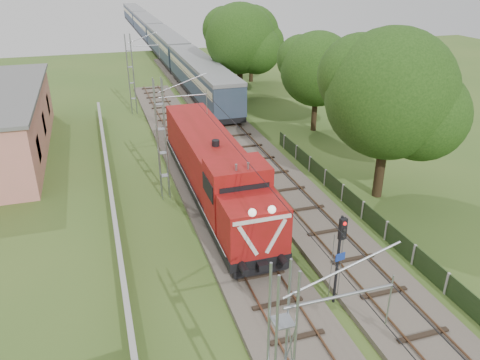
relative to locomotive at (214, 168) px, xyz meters
name	(u,v)px	position (x,y,z in m)	size (l,w,h in m)	color
ground	(272,301)	(0.00, -10.47, -2.36)	(140.00, 140.00, 0.00)	#375720
track_main	(230,224)	(0.00, -3.47, -2.18)	(4.20, 70.00, 0.45)	#6B6054
track_side	(243,142)	(5.00, 9.53, -2.18)	(4.20, 80.00, 0.45)	#6B6054
catenary	(163,140)	(-2.95, 1.53, 1.69)	(3.31, 70.00, 8.00)	gray
boundary_wall	(111,194)	(-6.50, 1.53, -1.61)	(0.25, 40.00, 1.50)	#9E9E99
fence	(386,231)	(8.00, -7.47, -1.76)	(0.12, 32.00, 1.20)	black
locomotive	(214,168)	(0.00, 0.00, 0.00)	(3.20, 18.26, 4.64)	black
coach_rake	(155,34)	(5.00, 61.21, 0.28)	(3.21, 95.85, 3.71)	black
signal_post	(340,246)	(2.68, -11.48, 0.77)	(0.50, 0.39, 4.55)	black
tree_a	(392,96)	(10.71, -2.48, 4.51)	(8.49, 8.09, 11.01)	#392717
tree_b	(318,70)	(12.51, 11.15, 3.25)	(6.94, 6.61, 8.99)	#392717
tree_c	(241,39)	(9.48, 24.39, 4.17)	(8.08, 7.70, 10.48)	#392717
tree_d	(252,34)	(13.27, 31.62, 3.62)	(7.40, 7.04, 9.59)	#392717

